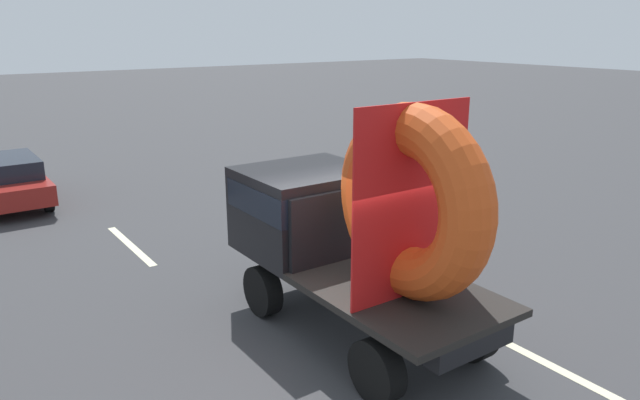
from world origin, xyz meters
TOP-DOWN VIEW (x-y plane):
  - ground_plane at (0.00, 0.00)m, footprint 120.00×120.00m
  - flatbed_truck at (0.13, 0.20)m, footprint 2.02×4.57m
  - distant_sedan at (-3.10, 10.51)m, footprint 1.66×3.87m
  - lane_dash_left_far at (-1.48, 5.68)m, footprint 0.16×2.80m
  - lane_dash_right_near at (1.74, -2.42)m, footprint 0.16×2.01m
  - lane_dash_right_far at (1.74, 5.86)m, footprint 0.16×2.47m

SIDE VIEW (x-z plane):
  - ground_plane at x=0.00m, z-range 0.00..0.00m
  - lane_dash_left_far at x=-1.48m, z-range 0.00..0.01m
  - lane_dash_right_near at x=1.74m, z-range 0.00..0.01m
  - lane_dash_right_far at x=1.74m, z-range 0.00..0.01m
  - distant_sedan at x=-3.10m, z-range 0.05..1.31m
  - flatbed_truck at x=0.13m, z-range -0.09..3.50m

